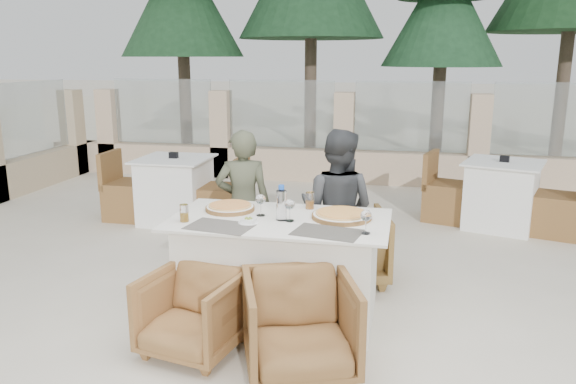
% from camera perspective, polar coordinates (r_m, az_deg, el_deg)
% --- Properties ---
extents(ground, '(80.00, 80.00, 0.00)m').
position_cam_1_polar(ground, '(4.42, -1.72, -12.23)').
color(ground, beige).
rests_on(ground, ground).
extents(sand_patch, '(30.00, 16.00, 0.01)m').
position_cam_1_polar(sand_patch, '(17.99, 8.99, 7.29)').
color(sand_patch, beige).
rests_on(sand_patch, ground).
extents(perimeter_wall_far, '(10.00, 0.34, 1.60)m').
position_cam_1_polar(perimeter_wall_far, '(8.79, 5.72, 6.16)').
color(perimeter_wall_far, beige).
rests_on(perimeter_wall_far, ground).
extents(pine_far_left, '(2.42, 2.42, 5.50)m').
position_cam_1_polar(pine_far_left, '(11.77, -10.74, 17.37)').
color(pine_far_left, '#1D4524').
rests_on(pine_far_left, ground).
extents(pine_centre, '(2.20, 2.20, 5.00)m').
position_cam_1_polar(pine_centre, '(11.09, 15.45, 16.08)').
color(pine_centre, '#204C2A').
rests_on(pine_centre, ground).
extents(dining_table, '(1.60, 0.90, 0.77)m').
position_cam_1_polar(dining_table, '(4.24, -0.85, -7.72)').
color(dining_table, silver).
rests_on(dining_table, ground).
extents(placemat_near_left, '(0.49, 0.36, 0.00)m').
position_cam_1_polar(placemat_near_left, '(3.95, -6.90, -3.47)').
color(placemat_near_left, '#5D5750').
rests_on(placemat_near_left, dining_table).
extents(placemat_near_right, '(0.50, 0.38, 0.00)m').
position_cam_1_polar(placemat_near_right, '(3.80, 4.01, -4.10)').
color(placemat_near_right, '#504C45').
rests_on(placemat_near_right, dining_table).
extents(pizza_left, '(0.48, 0.48, 0.05)m').
position_cam_1_polar(pizza_left, '(4.35, -5.90, -1.54)').
color(pizza_left, '#D2591C').
rests_on(pizza_left, dining_table).
extents(pizza_right, '(0.53, 0.53, 0.06)m').
position_cam_1_polar(pizza_right, '(4.13, 5.47, -2.30)').
color(pizza_right, orange).
rests_on(pizza_right, dining_table).
extents(water_bottle, '(0.09, 0.09, 0.26)m').
position_cam_1_polar(water_bottle, '(4.04, -0.68, -1.09)').
color(water_bottle, silver).
rests_on(water_bottle, dining_table).
extents(wine_glass_centre, '(0.09, 0.09, 0.18)m').
position_cam_1_polar(wine_glass_centre, '(4.17, -2.80, -1.20)').
color(wine_glass_centre, white).
rests_on(wine_glass_centre, dining_table).
extents(wine_glass_near, '(0.09, 0.09, 0.18)m').
position_cam_1_polar(wine_glass_near, '(4.02, 0.17, -1.73)').
color(wine_glass_near, white).
rests_on(wine_glass_near, dining_table).
extents(wine_glass_corner, '(0.09, 0.09, 0.18)m').
position_cam_1_polar(wine_glass_corner, '(3.78, 7.92, -2.88)').
color(wine_glass_corner, silver).
rests_on(wine_glass_corner, dining_table).
extents(beer_glass_left, '(0.08, 0.08, 0.13)m').
position_cam_1_polar(beer_glass_left, '(4.09, -10.51, -2.12)').
color(beer_glass_left, orange).
rests_on(beer_glass_left, dining_table).
extents(beer_glass_right, '(0.07, 0.07, 0.13)m').
position_cam_1_polar(beer_glass_right, '(4.36, 2.23, -0.88)').
color(beer_glass_right, orange).
rests_on(beer_glass_right, dining_table).
extents(olive_dish, '(0.12, 0.12, 0.04)m').
position_cam_1_polar(olive_dish, '(4.00, -4.04, -2.88)').
color(olive_dish, white).
rests_on(olive_dish, dining_table).
extents(armchair_far_left, '(0.67, 0.69, 0.61)m').
position_cam_1_polar(armchair_far_left, '(5.10, -5.26, -4.97)').
color(armchair_far_left, brown).
rests_on(armchair_far_left, ground).
extents(armchair_far_right, '(0.83, 0.84, 0.63)m').
position_cam_1_polar(armchair_far_right, '(4.96, 6.00, -5.40)').
color(armchair_far_right, brown).
rests_on(armchair_far_right, ground).
extents(armchair_near_left, '(0.70, 0.72, 0.55)m').
position_cam_1_polar(armchair_near_left, '(3.84, -9.65, -12.01)').
color(armchair_near_left, olive).
rests_on(armchair_near_left, ground).
extents(armchair_near_right, '(0.86, 0.87, 0.62)m').
position_cam_1_polar(armchair_near_right, '(3.56, 1.20, -13.38)').
color(armchair_near_right, brown).
rests_on(armchair_near_right, ground).
extents(diner_left, '(0.55, 0.44, 1.32)m').
position_cam_1_polar(diner_left, '(4.94, -4.56, -1.28)').
color(diner_left, '#4A4E38').
rests_on(diner_left, ground).
extents(diner_right, '(0.75, 0.64, 1.36)m').
position_cam_1_polar(diner_right, '(4.71, 4.98, -1.82)').
color(diner_right, '#393B3E').
rests_on(diner_right, ground).
extents(bg_table_a, '(1.64, 0.82, 0.77)m').
position_cam_1_polar(bg_table_a, '(6.79, -11.38, 0.20)').
color(bg_table_a, white).
rests_on(bg_table_a, ground).
extents(bg_table_b, '(1.81, 1.27, 0.77)m').
position_cam_1_polar(bg_table_b, '(6.87, 20.85, -0.28)').
color(bg_table_b, white).
rests_on(bg_table_b, ground).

